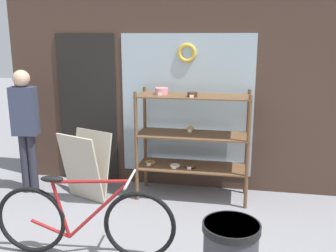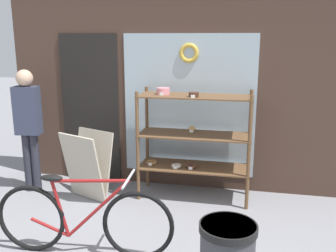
% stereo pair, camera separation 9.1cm
% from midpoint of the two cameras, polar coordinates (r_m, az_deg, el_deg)
% --- Properties ---
extents(storefront_facade, '(4.67, 0.13, 3.79)m').
position_cam_midpoint_polar(storefront_facade, '(5.05, -0.22, 10.99)').
color(storefront_facade, '#473328').
rests_on(storefront_facade, ground_plane).
extents(display_case, '(1.42, 0.50, 1.43)m').
position_cam_midpoint_polar(display_case, '(4.76, 2.94, -1.30)').
color(display_case, brown).
rests_on(display_case, ground_plane).
extents(bicycle, '(1.73, 0.46, 0.81)m').
position_cam_midpoint_polar(bicycle, '(3.73, -13.41, -13.84)').
color(bicycle, black).
rests_on(bicycle, ground_plane).
extents(sandwich_board, '(0.69, 0.57, 0.88)m').
position_cam_midpoint_polar(sandwich_board, '(4.91, -12.93, -6.03)').
color(sandwich_board, '#B2A893').
rests_on(sandwich_board, ground_plane).
extents(pedestrian, '(0.34, 0.22, 1.65)m').
position_cam_midpoint_polar(pedestrian, '(5.24, -21.40, 0.57)').
color(pedestrian, '#282833').
rests_on(pedestrian, ground_plane).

